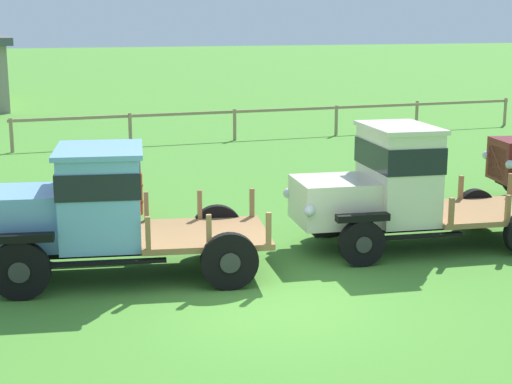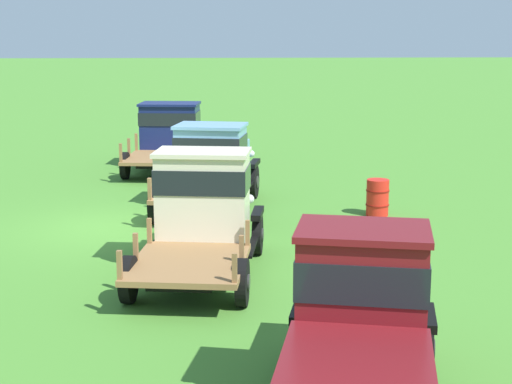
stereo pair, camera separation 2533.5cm
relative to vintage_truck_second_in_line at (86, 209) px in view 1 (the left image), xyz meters
The scene contains 5 objects.
ground_plane 3.48m from the vintage_truck_second_in_line, 43.21° to the right, with size 240.00×240.00×0.00m, color #47842D.
paddock_fence 16.56m from the vintage_truck_second_in_line, 56.52° to the left, with size 19.45×0.56×1.12m.
vintage_truck_second_in_line is the anchor object (origin of this frame).
vintage_truck_midrow_center 5.59m from the vintage_truck_second_in_line, ahead, with size 5.13×2.65×2.30m.
oil_drum_beside_row 4.40m from the vintage_truck_second_in_line, 69.84° to the left, with size 0.58×0.58×0.91m.
Camera 1 is at (-4.03, -10.34, 4.14)m, focal length 55.00 mm.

